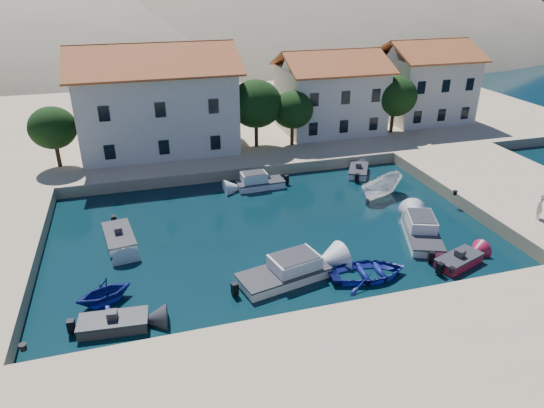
{
  "coord_description": "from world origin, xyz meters",
  "views": [
    {
      "loc": [
        -8.28,
        -18.54,
        16.36
      ],
      "look_at": [
        0.16,
        10.35,
        2.0
      ],
      "focal_mm": 32.0,
      "sensor_mm": 36.0,
      "label": 1
    }
  ],
  "objects_px": {
    "building_right": "(425,80)",
    "cabin_cruiser_south": "(284,273)",
    "boat_east": "(381,196)",
    "building_left": "(156,96)",
    "building_mid": "(330,90)",
    "pedestrian": "(540,206)",
    "cabin_cruiser_east": "(422,233)",
    "rowboat_south": "(367,277)"
  },
  "relations": [
    {
      "from": "cabin_cruiser_south",
      "to": "cabin_cruiser_east",
      "type": "relative_size",
      "value": 1.04
    },
    {
      "from": "rowboat_south",
      "to": "cabin_cruiser_east",
      "type": "bearing_deg",
      "value": -55.86
    },
    {
      "from": "building_right",
      "to": "building_mid",
      "type": "bearing_deg",
      "value": -175.24
    },
    {
      "from": "boat_east",
      "to": "cabin_cruiser_south",
      "type": "bearing_deg",
      "value": 104.02
    },
    {
      "from": "building_right",
      "to": "cabin_cruiser_east",
      "type": "height_order",
      "value": "building_right"
    },
    {
      "from": "building_left",
      "to": "boat_east",
      "type": "height_order",
      "value": "building_left"
    },
    {
      "from": "pedestrian",
      "to": "rowboat_south",
      "type": "bearing_deg",
      "value": -21.55
    },
    {
      "from": "building_left",
      "to": "rowboat_south",
      "type": "distance_m",
      "value": 27.47
    },
    {
      "from": "building_left",
      "to": "building_mid",
      "type": "height_order",
      "value": "building_left"
    },
    {
      "from": "cabin_cruiser_east",
      "to": "boat_east",
      "type": "xyz_separation_m",
      "value": [
        0.68,
        7.12,
        -0.48
      ]
    },
    {
      "from": "building_right",
      "to": "rowboat_south",
      "type": "relative_size",
      "value": 1.99
    },
    {
      "from": "building_mid",
      "to": "boat_east",
      "type": "height_order",
      "value": "building_mid"
    },
    {
      "from": "pedestrian",
      "to": "cabin_cruiser_east",
      "type": "bearing_deg",
      "value": -37.48
    },
    {
      "from": "building_left",
      "to": "rowboat_south",
      "type": "relative_size",
      "value": 3.1
    },
    {
      "from": "cabin_cruiser_south",
      "to": "pedestrian",
      "type": "distance_m",
      "value": 18.78
    },
    {
      "from": "building_right",
      "to": "pedestrian",
      "type": "distance_m",
      "value": 25.98
    },
    {
      "from": "building_left",
      "to": "cabin_cruiser_south",
      "type": "height_order",
      "value": "building_left"
    },
    {
      "from": "building_right",
      "to": "cabin_cruiser_south",
      "type": "height_order",
      "value": "building_right"
    },
    {
      "from": "building_left",
      "to": "cabin_cruiser_south",
      "type": "bearing_deg",
      "value": -77.96
    },
    {
      "from": "building_mid",
      "to": "building_right",
      "type": "distance_m",
      "value": 12.04
    },
    {
      "from": "cabin_cruiser_south",
      "to": "cabin_cruiser_east",
      "type": "bearing_deg",
      "value": -2.0
    },
    {
      "from": "cabin_cruiser_south",
      "to": "pedestrian",
      "type": "bearing_deg",
      "value": -10.2
    },
    {
      "from": "building_left",
      "to": "building_mid",
      "type": "bearing_deg",
      "value": 3.18
    },
    {
      "from": "pedestrian",
      "to": "cabin_cruiser_south",
      "type": "bearing_deg",
      "value": -26.96
    },
    {
      "from": "building_left",
      "to": "pedestrian",
      "type": "distance_m",
      "value": 33.3
    },
    {
      "from": "building_right",
      "to": "rowboat_south",
      "type": "height_order",
      "value": "building_right"
    },
    {
      "from": "building_mid",
      "to": "cabin_cruiser_east",
      "type": "height_order",
      "value": "building_mid"
    },
    {
      "from": "boat_east",
      "to": "pedestrian",
      "type": "bearing_deg",
      "value": -162.84
    },
    {
      "from": "rowboat_south",
      "to": "cabin_cruiser_east",
      "type": "relative_size",
      "value": 0.86
    },
    {
      "from": "cabin_cruiser_south",
      "to": "boat_east",
      "type": "distance_m",
      "value": 14.4
    },
    {
      "from": "cabin_cruiser_south",
      "to": "cabin_cruiser_east",
      "type": "distance_m",
      "value": 10.65
    },
    {
      "from": "building_right",
      "to": "cabin_cruiser_south",
      "type": "bearing_deg",
      "value": -134.01
    },
    {
      "from": "cabin_cruiser_south",
      "to": "pedestrian",
      "type": "height_order",
      "value": "pedestrian"
    },
    {
      "from": "rowboat_south",
      "to": "cabin_cruiser_east",
      "type": "height_order",
      "value": "cabin_cruiser_east"
    },
    {
      "from": "building_left",
      "to": "building_mid",
      "type": "distance_m",
      "value": 18.04
    },
    {
      "from": "cabin_cruiser_south",
      "to": "building_right",
      "type": "bearing_deg",
      "value": 33.24
    },
    {
      "from": "cabin_cruiser_east",
      "to": "boat_east",
      "type": "height_order",
      "value": "cabin_cruiser_east"
    },
    {
      "from": "cabin_cruiser_east",
      "to": "boat_east",
      "type": "distance_m",
      "value": 7.17
    },
    {
      "from": "building_mid",
      "to": "cabin_cruiser_east",
      "type": "relative_size",
      "value": 1.89
    },
    {
      "from": "rowboat_south",
      "to": "pedestrian",
      "type": "distance_m",
      "value": 14.07
    },
    {
      "from": "building_mid",
      "to": "cabin_cruiser_south",
      "type": "height_order",
      "value": "building_mid"
    },
    {
      "from": "building_mid",
      "to": "cabin_cruiser_east",
      "type": "xyz_separation_m",
      "value": [
        -2.46,
        -22.82,
        -4.75
      ]
    }
  ]
}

